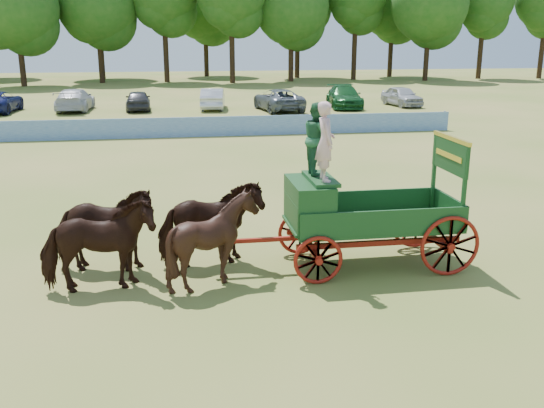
# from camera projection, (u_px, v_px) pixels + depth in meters

# --- Properties ---
(ground) EXTENTS (160.00, 160.00, 0.00)m
(ground) POSITION_uv_depth(u_px,v_px,m) (314.00, 246.00, 15.53)
(ground) COLOR olive
(ground) RESTS_ON ground
(horse_lead_left) EXTENTS (2.46, 1.30, 2.00)m
(horse_lead_left) POSITION_uv_depth(u_px,v_px,m) (98.00, 246.00, 12.54)
(horse_lead_left) COLOR black
(horse_lead_left) RESTS_ON ground
(horse_lead_right) EXTENTS (2.50, 1.41, 2.00)m
(horse_lead_right) POSITION_uv_depth(u_px,v_px,m) (103.00, 230.00, 13.58)
(horse_lead_right) COLOR black
(horse_lead_right) RESTS_ON ground
(horse_wheel_left) EXTENTS (2.15, 2.01, 2.00)m
(horse_wheel_left) POSITION_uv_depth(u_px,v_px,m) (214.00, 240.00, 12.91)
(horse_wheel_left) COLOR black
(horse_wheel_left) RESTS_ON ground
(horse_wheel_right) EXTENTS (2.52, 1.47, 2.00)m
(horse_wheel_right) POSITION_uv_depth(u_px,v_px,m) (210.00, 225.00, 13.96)
(horse_wheel_right) COLOR black
(horse_wheel_right) RESTS_ON ground
(farm_dray) EXTENTS (6.00, 2.00, 3.87)m
(farm_dray) POSITION_uv_depth(u_px,v_px,m) (341.00, 195.00, 13.73)
(farm_dray) COLOR maroon
(farm_dray) RESTS_ON ground
(sponsor_banner) EXTENTS (26.00, 0.08, 1.05)m
(sponsor_banner) POSITION_uv_depth(u_px,v_px,m) (219.00, 126.00, 32.34)
(sponsor_banner) COLOR #1E56A4
(sponsor_banner) RESTS_ON ground
(parked_cars) EXTENTS (42.11, 7.88, 1.60)m
(parked_cars) POSITION_uv_depth(u_px,v_px,m) (146.00, 100.00, 43.11)
(parked_cars) COLOR silver
(parked_cars) RESTS_ON ground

